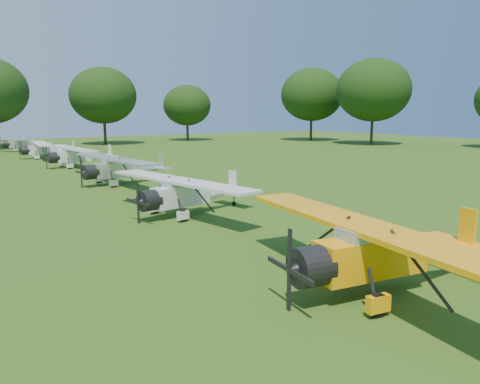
# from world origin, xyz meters

# --- Properties ---
(ground) EXTENTS (160.00, 160.00, 0.00)m
(ground) POSITION_xyz_m (0.00, 0.00, 0.00)
(ground) COLOR #235314
(ground) RESTS_ON ground
(tree_belt) EXTENTS (137.36, 130.27, 14.52)m
(tree_belt) POSITION_xyz_m (3.57, 0.16, 8.03)
(tree_belt) COLOR #2E2311
(tree_belt) RESTS_ON ground
(aircraft_2) EXTENTS (7.20, 11.40, 2.24)m
(aircraft_2) POSITION_xyz_m (-0.04, -10.32, 1.31)
(aircraft_2) COLOR #FBA40A
(aircraft_2) RESTS_ON ground
(aircraft_3) EXTENTS (6.57, 10.41, 2.04)m
(aircraft_3) POSITION_xyz_m (0.26, 2.24, 1.19)
(aircraft_3) COLOR silver
(aircraft_3) RESTS_ON ground
(aircraft_4) EXTENTS (6.75, 10.76, 2.11)m
(aircraft_4) POSITION_xyz_m (1.25, 14.13, 1.24)
(aircraft_4) COLOR silver
(aircraft_4) RESTS_ON ground
(aircraft_5) EXTENTS (6.52, 10.38, 2.04)m
(aircraft_5) POSITION_xyz_m (1.67, 26.72, 1.19)
(aircraft_5) COLOR silver
(aircraft_5) RESTS_ON ground
(aircraft_6) EXTENTS (6.16, 9.80, 1.92)m
(aircraft_6) POSITION_xyz_m (1.10, 37.36, 1.12)
(aircraft_6) COLOR silver
(aircraft_6) RESTS_ON ground
(aircraft_7) EXTENTS (6.45, 10.22, 2.01)m
(aircraft_7) POSITION_xyz_m (1.01, 49.07, 1.17)
(aircraft_7) COLOR silver
(aircraft_7) RESTS_ON ground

